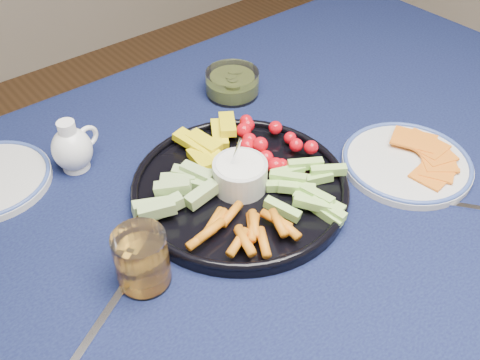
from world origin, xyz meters
TOP-DOWN VIEW (x-y plane):
  - dining_table at (0.00, 0.00)m, footprint 1.67×1.07m
  - crudite_platter at (0.00, 0.06)m, footprint 0.36×0.36m
  - creamer_pitcher at (-0.17, 0.30)m, footprint 0.09×0.07m
  - pickle_bowl at (0.18, 0.31)m, footprint 0.11×0.11m
  - cheese_plate at (0.28, -0.07)m, footprint 0.22×0.22m
  - juice_tumbler at (-0.21, 0.01)m, footprint 0.07×0.07m
  - fork_left at (-0.25, 0.01)m, footprint 0.17×0.11m

SIDE VIEW (x-z plane):
  - dining_table at x=0.00m, z-range 0.29..1.03m
  - fork_left at x=-0.25m, z-range 0.75..0.75m
  - cheese_plate at x=0.28m, z-range 0.74..0.77m
  - crudite_platter at x=0.00m, z-range 0.71..0.82m
  - pickle_bowl at x=0.18m, z-range 0.74..0.79m
  - juice_tumbler at x=-0.21m, z-range 0.74..0.83m
  - creamer_pitcher at x=-0.17m, z-range 0.74..0.84m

